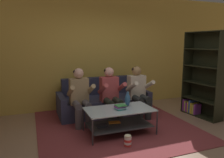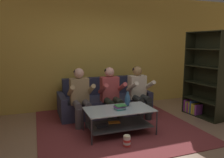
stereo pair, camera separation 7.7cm
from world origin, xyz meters
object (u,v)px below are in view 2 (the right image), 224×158
(person_seated_left, at_px, (80,94))
(person_seated_middle, at_px, (111,92))
(book_stack, at_px, (120,107))
(couch, at_px, (104,102))
(vase, at_px, (127,100))
(coffee_table, at_px, (118,117))
(person_seated_right, at_px, (139,90))
(popcorn_tub, at_px, (127,141))
(bookshelf, at_px, (204,81))

(person_seated_left, relative_size, person_seated_middle, 1.01)
(person_seated_middle, distance_m, book_stack, 0.78)
(couch, distance_m, vase, 1.20)
(couch, relative_size, person_seated_middle, 1.85)
(coffee_table, xyz_separation_m, vase, (0.23, 0.11, 0.28))
(couch, height_order, book_stack, couch)
(person_seated_left, height_order, vase, person_seated_left)
(person_seated_middle, distance_m, vase, 0.63)
(vase, xyz_separation_m, book_stack, (-0.21, -0.15, -0.09))
(person_seated_left, relative_size, coffee_table, 0.93)
(person_seated_middle, height_order, vase, person_seated_middle)
(person_seated_right, xyz_separation_m, popcorn_tub, (-0.85, -1.27, -0.52))
(book_stack, xyz_separation_m, bookshelf, (2.17, 0.33, 0.30))
(person_seated_left, distance_m, book_stack, 0.96)
(person_seated_right, relative_size, popcorn_tub, 5.68)
(person_seated_right, relative_size, bookshelf, 0.60)
(person_seated_left, distance_m, bookshelf, 2.79)
(coffee_table, relative_size, bookshelf, 0.65)
(book_stack, bearing_deg, person_seated_middle, 82.83)
(vase, distance_m, popcorn_tub, 0.87)
(person_seated_left, distance_m, vase, 1.00)
(person_seated_left, relative_size, person_seated_right, 1.01)
(coffee_table, xyz_separation_m, popcorn_tub, (-0.06, -0.55, -0.21))
(couch, xyz_separation_m, bookshelf, (2.08, -0.98, 0.55))
(book_stack, relative_size, popcorn_tub, 1.13)
(vase, height_order, bookshelf, bookshelf)
(couch, xyz_separation_m, book_stack, (-0.10, -1.30, 0.24))
(bookshelf, distance_m, popcorn_tub, 2.51)
(person_seated_left, distance_m, person_seated_right, 1.34)
(coffee_table, bearing_deg, person_seated_middle, 81.13)
(couch, xyz_separation_m, popcorn_tub, (-0.18, -1.81, -0.17))
(person_seated_right, relative_size, book_stack, 5.01)
(vase, height_order, book_stack, vase)
(bookshelf, height_order, popcorn_tub, bookshelf)
(person_seated_left, relative_size, book_stack, 5.05)
(person_seated_right, bearing_deg, bookshelf, -17.42)
(person_seated_left, height_order, book_stack, person_seated_left)
(couch, bearing_deg, vase, -84.39)
(person_seated_left, height_order, bookshelf, bookshelf)
(person_seated_left, bearing_deg, vase, -38.31)
(person_seated_middle, bearing_deg, person_seated_right, -0.02)
(popcorn_tub, bearing_deg, book_stack, 80.84)
(coffee_table, distance_m, bookshelf, 2.27)
(coffee_table, height_order, bookshelf, bookshelf)
(person_seated_middle, bearing_deg, couch, 90.00)
(bookshelf, bearing_deg, person_seated_right, 162.58)
(coffee_table, bearing_deg, bookshelf, 7.34)
(person_seated_left, xyz_separation_m, book_stack, (0.57, -0.77, -0.11))
(book_stack, height_order, popcorn_tub, book_stack)
(vase, bearing_deg, coffee_table, -154.58)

